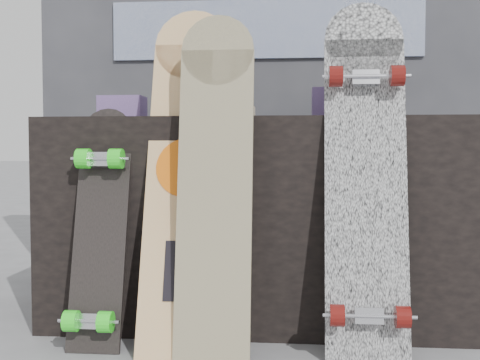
# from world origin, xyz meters

# --- Properties ---
(vendor_table) EXTENTS (1.60, 0.60, 0.80)m
(vendor_table) POSITION_xyz_m (0.00, 0.50, 0.40)
(vendor_table) COLOR black
(vendor_table) RESTS_ON ground
(booth) EXTENTS (2.40, 0.22, 2.20)m
(booth) POSITION_xyz_m (0.00, 1.35, 1.10)
(booth) COLOR #333338
(booth) RESTS_ON ground
(merch_box_purple) EXTENTS (0.18, 0.12, 0.10)m
(merch_box_purple) POSITION_xyz_m (-0.55, 0.54, 0.85)
(merch_box_purple) COLOR #533872
(merch_box_purple) RESTS_ON vendor_table
(merch_box_small) EXTENTS (0.14, 0.14, 0.12)m
(merch_box_small) POSITION_xyz_m (0.29, 0.50, 0.86)
(merch_box_small) COLOR #533872
(merch_box_small) RESTS_ON vendor_table
(merch_box_flat) EXTENTS (0.22, 0.10, 0.06)m
(merch_box_flat) POSITION_xyz_m (-0.12, 0.60, 0.83)
(merch_box_flat) COLOR #D1B78C
(merch_box_flat) RESTS_ON vendor_table
(longboard_geisha) EXTENTS (0.28, 0.39, 1.20)m
(longboard_geisha) POSITION_xyz_m (-0.22, 0.18, 0.63)
(longboard_geisha) COLOR beige
(longboard_geisha) RESTS_ON ground
(longboard_celtic) EXTENTS (0.25, 0.22, 1.14)m
(longboard_celtic) POSITION_xyz_m (-0.11, 0.09, 0.61)
(longboard_celtic) COLOR beige
(longboard_celtic) RESTS_ON ground
(longboard_cascadia) EXTENTS (0.27, 0.33, 1.20)m
(longboard_cascadia) POSITION_xyz_m (0.39, 0.15, 0.62)
(longboard_cascadia) COLOR white
(longboard_cascadia) RESTS_ON ground
(skateboard_dark) EXTENTS (0.19, 0.29, 0.83)m
(skateboard_dark) POSITION_xyz_m (-0.52, 0.13, 0.42)
(skateboard_dark) COLOR black
(skateboard_dark) RESTS_ON ground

